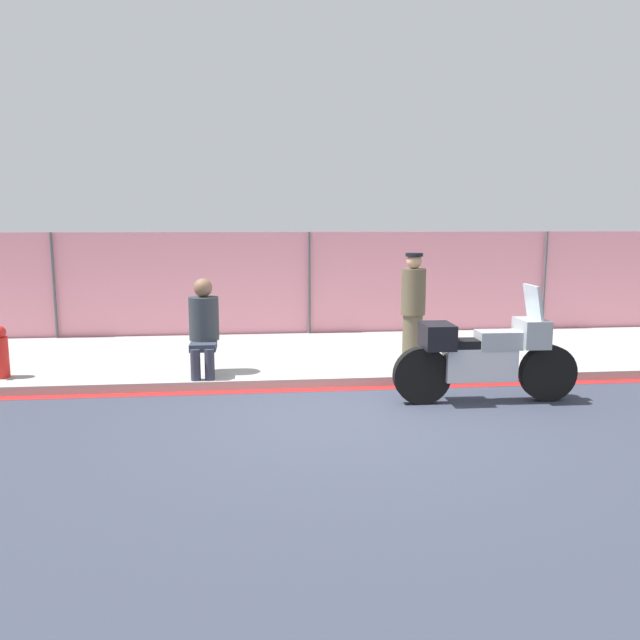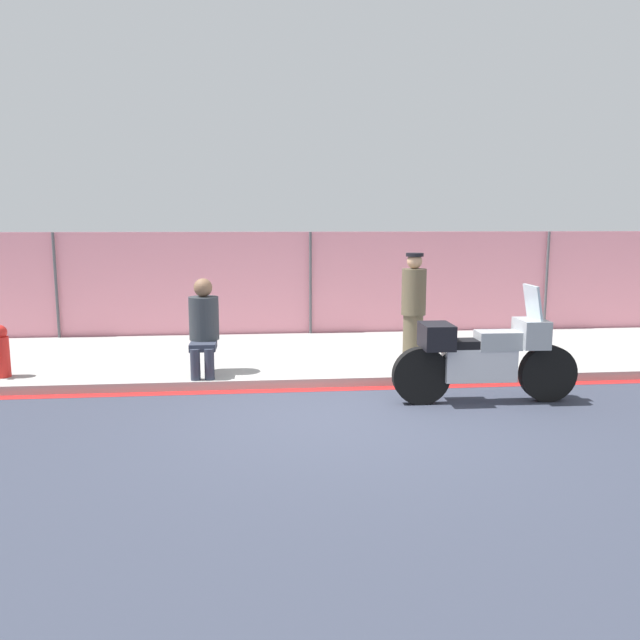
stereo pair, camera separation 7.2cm
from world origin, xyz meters
TOP-DOWN VIEW (x-y plane):
  - ground_plane at (0.00, 0.00)m, footprint 120.00×120.00m
  - sidewalk at (0.00, 2.98)m, footprint 34.01×3.47m
  - curb_paint_stripe at (0.00, 1.15)m, footprint 34.01×0.18m
  - storefront_fence at (0.00, 4.80)m, footprint 32.31×0.17m
  - motorcycle at (1.77, 0.38)m, footprint 2.29×0.52m
  - officer_standing at (1.36, 2.30)m, footprint 0.37×0.37m
  - person_seated_on_curb at (-1.71, 1.71)m, footprint 0.41×0.69m
  - fire_hydrant at (-4.43, 1.77)m, footprint 0.22×0.28m

SIDE VIEW (x-z plane):
  - ground_plane at x=0.00m, z-range 0.00..0.00m
  - curb_paint_stripe at x=0.00m, z-range 0.00..0.01m
  - sidewalk at x=0.00m, z-range 0.00..0.12m
  - fire_hydrant at x=-4.43m, z-range 0.12..0.83m
  - motorcycle at x=1.77m, z-range -0.14..1.31m
  - person_seated_on_curb at x=-1.71m, z-range 0.19..1.50m
  - officer_standing at x=1.36m, z-range 0.14..1.76m
  - storefront_fence at x=0.00m, z-range 0.00..2.02m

